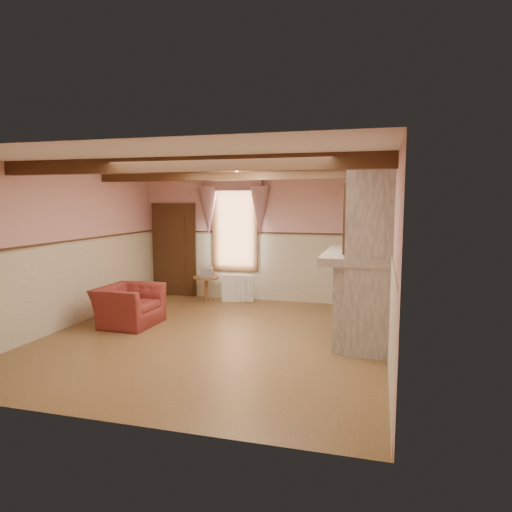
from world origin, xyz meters
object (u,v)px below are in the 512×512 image
(radiator, at_px, (238,288))
(bowl, at_px, (358,250))
(armchair, at_px, (129,306))
(side_table, at_px, (206,289))
(oil_lamp, at_px, (360,241))
(mantel_clock, at_px, (360,242))

(radiator, distance_m, bowl, 3.72)
(armchair, bearing_deg, side_table, -13.73)
(side_table, distance_m, bowl, 4.18)
(side_table, relative_size, oil_lamp, 2.06)
(mantel_clock, bearing_deg, armchair, -167.59)
(side_table, xyz_separation_m, radiator, (0.69, 0.15, 0.02))
(armchair, xyz_separation_m, side_table, (0.61, 2.24, -0.08))
(oil_lamp, bearing_deg, radiator, 146.78)
(radiator, bearing_deg, oil_lamp, -44.18)
(radiator, distance_m, mantel_clock, 3.32)
(side_table, bearing_deg, armchair, -105.24)
(side_table, bearing_deg, oil_lamp, -25.56)
(bowl, bearing_deg, radiator, 139.78)
(radiator, height_order, bowl, bowl)
(side_table, distance_m, radiator, 0.71)
(side_table, height_order, mantel_clock, mantel_clock)
(side_table, distance_m, mantel_clock, 3.86)
(mantel_clock, bearing_deg, bowl, -90.00)
(mantel_clock, distance_m, oil_lamp, 0.27)
(armchair, height_order, side_table, armchair)
(armchair, height_order, radiator, armchair)
(side_table, xyz_separation_m, bowl, (3.39, -2.14, 1.18))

